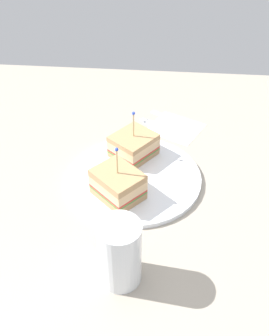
# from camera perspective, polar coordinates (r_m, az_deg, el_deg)

# --- Properties ---
(ground_plane) EXTENTS (1.03, 1.03, 0.02)m
(ground_plane) POSITION_cam_1_polar(r_m,az_deg,el_deg) (0.79, -0.00, -2.23)
(ground_plane) COLOR #9E9384
(plate) EXTENTS (0.28, 0.28, 0.01)m
(plate) POSITION_cam_1_polar(r_m,az_deg,el_deg) (0.78, -0.00, -1.41)
(plate) COLOR white
(plate) RESTS_ON ground_plane
(sandwich_half_front) EXTENTS (0.11, 0.11, 0.12)m
(sandwich_half_front) POSITION_cam_1_polar(r_m,az_deg,el_deg) (0.72, -2.53, -2.47)
(sandwich_half_front) COLOR tan
(sandwich_half_front) RESTS_ON plate
(sandwich_half_back) EXTENTS (0.11, 0.12, 0.11)m
(sandwich_half_back) POSITION_cam_1_polar(r_m,az_deg,el_deg) (0.82, -0.15, 3.44)
(sandwich_half_back) COLOR tan
(sandwich_half_back) RESTS_ON plate
(drink_glass) EXTENTS (0.07, 0.07, 0.12)m
(drink_glass) POSITION_cam_1_polar(r_m,az_deg,el_deg) (0.59, -2.64, -13.12)
(drink_glass) COLOR beige
(drink_glass) RESTS_ON ground_plane
(napkin) EXTENTS (0.15, 0.15, 0.00)m
(napkin) POSITION_cam_1_polar(r_m,az_deg,el_deg) (0.94, 6.20, 6.07)
(napkin) COLOR white
(napkin) RESTS_ON ground_plane
(fork) EXTENTS (0.12, 0.08, 0.00)m
(fork) POSITION_cam_1_polar(r_m,az_deg,el_deg) (0.95, 3.37, 6.39)
(fork) COLOR silver
(fork) RESTS_ON ground_plane
(knife) EXTENTS (0.11, 0.08, 0.00)m
(knife) POSITION_cam_1_polar(r_m,az_deg,el_deg) (0.98, 5.28, 7.48)
(knife) COLOR silver
(knife) RESTS_ON ground_plane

